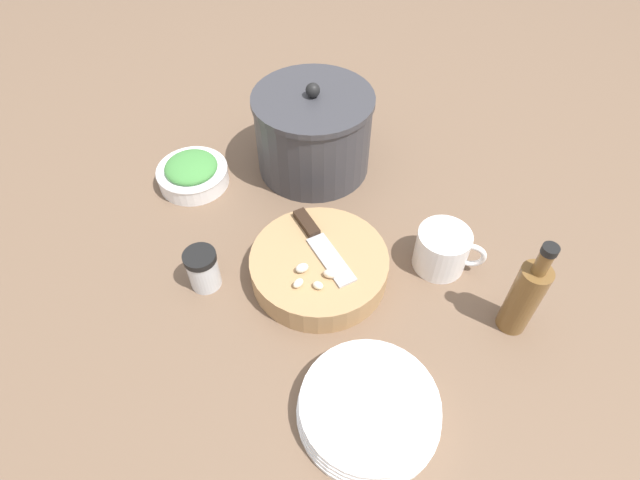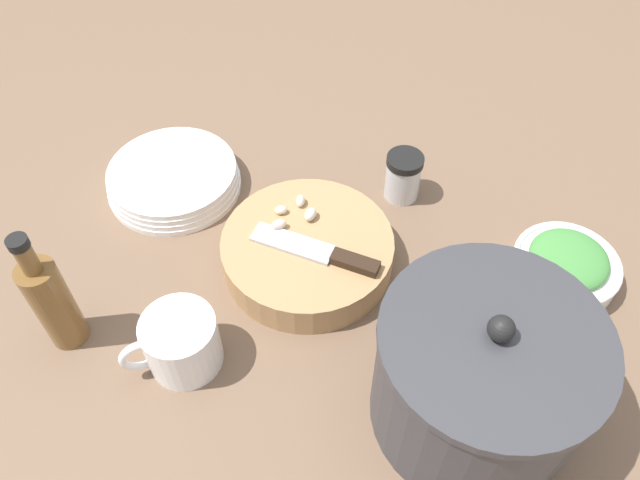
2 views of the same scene
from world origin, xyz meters
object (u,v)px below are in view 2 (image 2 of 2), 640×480
cutting_board (308,252)px  oil_bottle (52,301)px  chef_knife (323,252)px  coffee_mug (180,343)px  stock_pot (481,377)px  herb_bowl (566,266)px  garlic_cloves (294,213)px  plate_stack (174,178)px  spice_jar (403,176)px

cutting_board → oil_bottle: oil_bottle is taller
cutting_board → chef_knife: (-0.02, 0.02, 0.03)m
cutting_board → coffee_mug: coffee_mug is taller
stock_pot → oil_bottle: bearing=-4.6°
cutting_board → coffee_mug: size_ratio=2.07×
chef_knife → oil_bottle: 0.35m
herb_bowl → garlic_cloves: bearing=-3.3°
coffee_mug → herb_bowl: bearing=-158.6°
coffee_mug → oil_bottle: 0.16m
stock_pot → cutting_board: bearing=-41.9°
garlic_cloves → plate_stack: (0.21, -0.08, -0.04)m
coffee_mug → chef_knife: bearing=-135.9°
garlic_cloves → oil_bottle: size_ratio=0.36×
chef_knife → garlic_cloves: size_ratio=2.60×
cutting_board → oil_bottle: size_ratio=1.23×
plate_stack → oil_bottle: bearing=77.7°
garlic_cloves → herb_bowl: bearing=176.7°
cutting_board → stock_pot: (-0.22, 0.20, 0.06)m
chef_knife → garlic_cloves: (0.05, -0.06, 0.00)m
oil_bottle → garlic_cloves: bearing=-143.5°
garlic_cloves → stock_pot: (-0.25, 0.24, 0.03)m
coffee_mug → plate_stack: (0.10, -0.30, -0.02)m
coffee_mug → plate_stack: size_ratio=0.56×
spice_jar → oil_bottle: size_ratio=0.40×
cutting_board → spice_jar: spice_jar is taller
herb_bowl → plate_stack: (0.59, -0.11, -0.01)m
coffee_mug → oil_bottle: bearing=-5.7°
chef_knife → coffee_mug: size_ratio=1.57×
herb_bowl → stock_pot: bearing=58.2°
plate_stack → oil_bottle: 0.30m
spice_jar → herb_bowl: bearing=149.5°
garlic_cloves → plate_stack: garlic_cloves is taller
chef_knife → herb_bowl: 0.34m
garlic_cloves → coffee_mug: size_ratio=0.60×
chef_knife → plate_stack: bearing=75.6°
chef_knife → herb_bowl: size_ratio=1.25×
chef_knife → herb_bowl: bearing=-67.7°
spice_jar → stock_pot: size_ratio=0.32×
herb_bowl → oil_bottle: bearing=15.2°
chef_knife → spice_jar: bearing=-14.8°
spice_jar → stock_pot: 0.37m
coffee_mug → plate_stack: coffee_mug is taller
chef_knife → oil_bottle: bearing=128.8°
spice_jar → coffee_mug: coffee_mug is taller
plate_stack → stock_pot: 0.56m
coffee_mug → oil_bottle: size_ratio=0.59×
cutting_board → garlic_cloves: (0.02, -0.04, 0.03)m
cutting_board → chef_knife: size_ratio=1.32×
cutting_board → plate_stack: 0.26m
herb_bowl → spice_jar: bearing=-30.5°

